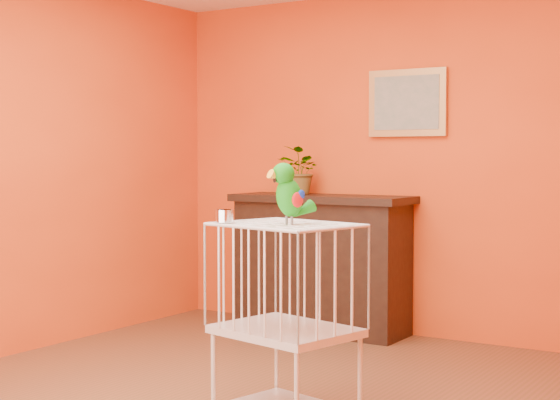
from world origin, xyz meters
The scene contains 7 objects.
room_shell centered at (0.00, 0.00, 1.58)m, with size 4.50×4.50×4.50m.
console_cabinet centered at (-0.61, 2.00, 0.53)m, with size 1.42×0.51×1.05m.
potted_plant centered at (-0.80, 1.99, 1.20)m, with size 0.34×0.38×0.29m, color #26722D.
framed_picture centered at (0.00, 2.22, 1.75)m, with size 0.62×0.04×0.50m.
birdcage centered at (0.37, -0.09, 0.53)m, with size 0.75×0.64×1.02m.
feed_cup centered at (0.09, -0.22, 1.05)m, with size 0.09×0.09×0.06m, color silver.
parrot centered at (0.40, -0.11, 1.17)m, with size 0.19×0.27×0.31m.
Camera 1 is at (2.64, -3.71, 1.36)m, focal length 55.00 mm.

